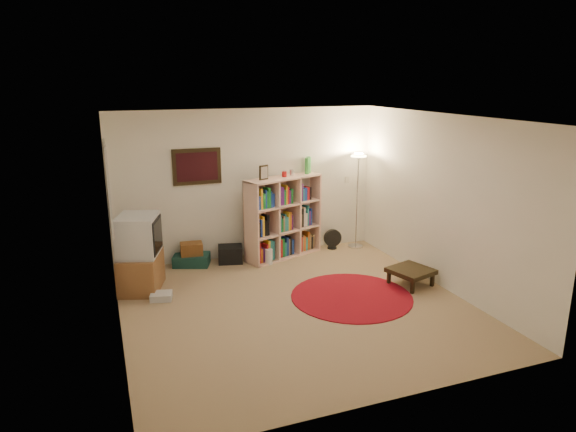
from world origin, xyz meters
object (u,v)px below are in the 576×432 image
tv_stand (140,254)px  suitcase (192,260)px  bookshelf (282,219)px  floor_lamp (358,169)px  floor_fan (333,239)px  side_table (411,271)px

tv_stand → suitcase: size_ratio=1.67×
bookshelf → floor_lamp: size_ratio=0.97×
bookshelf → tv_stand: size_ratio=1.50×
bookshelf → floor_lamp: (1.42, 0.01, 0.76)m
bookshelf → floor_fan: bearing=-16.6°
floor_lamp → suitcase: 3.25m
floor_fan → side_table: bearing=-72.7°
floor_fan → suitcase: (-2.52, 0.05, -0.09)m
floor_lamp → tv_stand: (-3.81, -0.64, -0.89)m
bookshelf → tv_stand: bearing=174.8°
bookshelf → tv_stand: bookshelf is taller
bookshelf → floor_lamp: floor_lamp is taller
floor_fan → suitcase: floor_fan is taller
tv_stand → side_table: (3.74, -1.24, -0.32)m
tv_stand → suitcase: tv_stand is taller
floor_lamp → suitcase: floor_lamp is taller
floor_fan → tv_stand: size_ratio=0.33×
floor_fan → floor_lamp: bearing=0.3°
bookshelf → tv_stand: (-2.39, -0.63, -0.14)m
floor_fan → tv_stand: (-3.37, -0.68, 0.35)m
floor_fan → tv_stand: 3.46m
floor_lamp → tv_stand: size_ratio=1.55×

